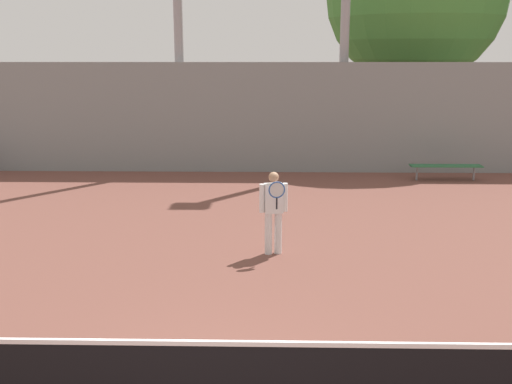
{
  "coord_description": "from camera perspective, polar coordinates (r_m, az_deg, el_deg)",
  "views": [
    {
      "loc": [
        0.63,
        -5.42,
        3.77
      ],
      "look_at": [
        0.36,
        6.74,
        0.94
      ],
      "focal_mm": 42.0,
      "sensor_mm": 36.0,
      "label": 1
    }
  ],
  "objects": [
    {
      "name": "back_fence",
      "position": [
        19.19,
        -0.61,
        7.06
      ],
      "size": [
        27.04,
        0.06,
        3.49
      ],
      "color": "gray",
      "rests_on": "ground_plane"
    },
    {
      "name": "bench_courtside_far",
      "position": [
        18.97,
        17.63,
        2.34
      ],
      "size": [
        2.15,
        0.4,
        0.47
      ],
      "color": "#28663D",
      "rests_on": "ground_plane"
    },
    {
      "name": "tennis_player",
      "position": [
        11.32,
        1.68,
        -1.58
      ],
      "size": [
        0.54,
        0.45,
        1.6
      ],
      "rotation": [
        0.0,
        0.0,
        0.21
      ],
      "color": "silver",
      "rests_on": "ground_plane"
    }
  ]
}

